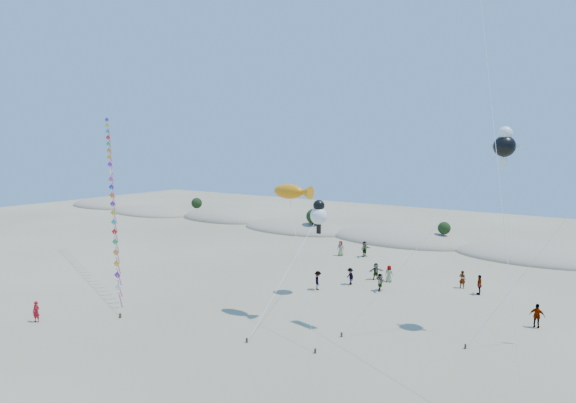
# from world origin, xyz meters

# --- Properties ---
(ground) EXTENTS (160.00, 160.00, 0.00)m
(ground) POSITION_xyz_m (0.00, 0.00, 0.00)
(ground) COLOR #82775A
(ground) RESTS_ON ground
(dune_ridge) EXTENTS (145.30, 11.49, 5.57)m
(dune_ridge) POSITION_xyz_m (1.06, 45.14, 0.11)
(dune_ridge) COLOR gray
(dune_ridge) RESTS_ON ground
(kite_train) EXTENTS (20.38, 14.15, 16.45)m
(kite_train) POSITION_xyz_m (-17.25, 13.71, 8.41)
(kite_train) COLOR #3F2D1E
(kite_train) RESTS_ON ground
(fish_kite) EXTENTS (6.46, 5.36, 9.90)m
(fish_kite) POSITION_xyz_m (3.82, 13.73, 9.33)
(fish_kite) COLOR #3F2D1E
(fish_kite) RESTS_ON ground
(cartoon_kite_low) EXTENTS (2.15, 12.31, 8.14)m
(cartoon_kite_low) POSITION_xyz_m (2.75, 19.39, 6.94)
(cartoon_kite_low) COLOR #3F2D1E
(cartoon_kite_low) RESTS_ON ground
(cartoon_kite_high) EXTENTS (9.33, 7.63, 13.96)m
(cartoon_kite_high) POSITION_xyz_m (17.06, 18.99, 12.79)
(cartoon_kite_high) COLOR #3F2D1E
(cartoon_kite_high) RESTS_ON ground
(dark_kite) EXTENTS (6.90, 4.88, 11.46)m
(dark_kite) POSITION_xyz_m (20.65, 18.12, 7.77)
(dark_kite) COLOR #3F2D1E
(dark_kite) RESTS_ON ground
(flyer_foreground) EXTENTS (0.65, 0.54, 1.54)m
(flyer_foreground) POSITION_xyz_m (-10.78, 2.26, 0.77)
(flyer_foreground) COLOR #B40E19
(flyer_foreground) RESTS_ON ground
(beachgoers) EXTENTS (28.44, 15.36, 1.79)m
(beachgoers) POSITION_xyz_m (8.04, 26.77, 0.83)
(beachgoers) COLOR slate
(beachgoers) RESTS_ON ground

